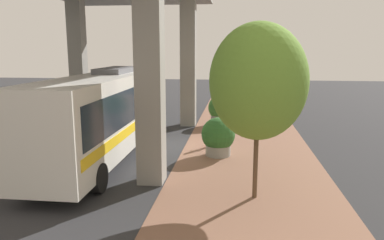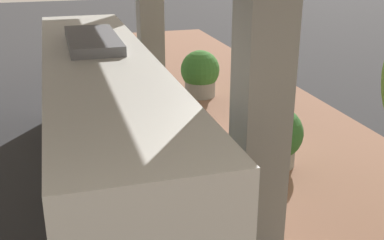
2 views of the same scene
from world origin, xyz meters
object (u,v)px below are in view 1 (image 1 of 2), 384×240
Objects in this scene: street_tree_near at (258,82)px; planter_front at (221,110)px; bus at (109,109)px; fire_hydrant at (208,137)px; planter_middle at (218,137)px.

planter_front is at bearing -82.08° from street_tree_near.
street_tree_near is (-1.59, 11.40, 2.78)m from planter_front.
planter_front is 0.35× the size of street_tree_near.
fire_hydrant is (-4.28, -1.73, -1.54)m from bus.
planter_front is at bearing -94.00° from fire_hydrant.
planter_middle is 5.65m from street_tree_near.
fire_hydrant is at bearing -71.81° from street_tree_near.
planter_middle is (-4.83, -0.41, -1.22)m from bus.
fire_hydrant is 0.56× the size of planter_front.
planter_front is (-0.38, -5.42, 0.41)m from fire_hydrant.
planter_middle is (-0.55, 1.32, 0.32)m from fire_hydrant.
street_tree_near reaches higher than bus.
street_tree_near is at bearing 145.79° from bus.
fire_hydrant is at bearing -67.37° from planter_middle.
planter_front is 6.74m from planter_middle.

